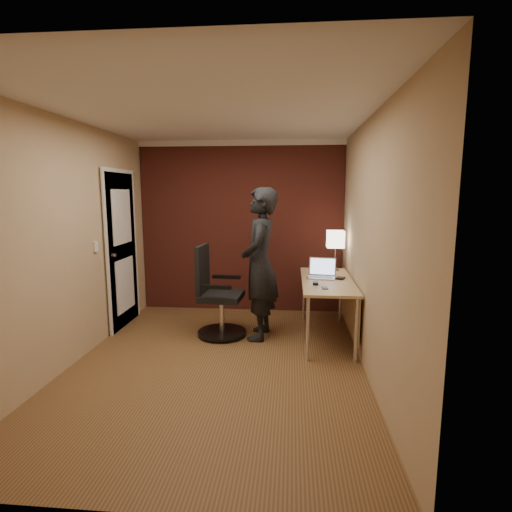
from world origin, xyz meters
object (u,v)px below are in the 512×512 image
object	(u,v)px
wallet	(340,278)
office_chair	(216,297)
laptop	(322,272)
desk	(333,290)
desk_lamp	(335,240)
mouse	(316,283)
person	(260,264)
phone	(325,288)

from	to	relation	value
wallet	office_chair	world-z (taller)	office_chair
laptop	desk	bearing A→B (deg)	-47.42
office_chair	laptop	bearing A→B (deg)	7.36
desk_lamp	mouse	distance (m)	0.97
desk	desk_lamp	size ratio (longest dim) A/B	2.80
desk_lamp	person	size ratio (longest dim) A/B	0.29
desk	phone	distance (m)	0.48
desk_lamp	laptop	xyz separation A→B (m)	(-0.20, -0.42, -0.35)
desk	person	bearing A→B (deg)	-177.92
phone	person	distance (m)	0.87
laptop	office_chair	xyz separation A→B (m)	(-1.29, -0.17, -0.31)
mouse	person	xyz separation A→B (m)	(-0.65, 0.24, 0.17)
person	wallet	bearing A→B (deg)	98.35
desk_lamp	office_chair	distance (m)	1.73
phone	office_chair	bearing A→B (deg)	157.89
desk_lamp	office_chair	bearing A→B (deg)	-158.61
desk	mouse	bearing A→B (deg)	-129.55
mouse	person	bearing A→B (deg)	165.27
desk_lamp	person	bearing A→B (deg)	-148.23
laptop	phone	distance (m)	0.58
phone	mouse	bearing A→B (deg)	113.75
desk	wallet	size ratio (longest dim) A/B	13.64
laptop	mouse	size ratio (longest dim) A/B	3.71
mouse	phone	size ratio (longest dim) A/B	0.87
desk	office_chair	size ratio (longest dim) A/B	1.36
mouse	desk_lamp	bearing A→B (deg)	75.85
desk	wallet	world-z (taller)	wallet
desk_lamp	office_chair	world-z (taller)	desk_lamp
desk	mouse	xyz separation A→B (m)	(-0.23, -0.27, 0.14)
office_chair	desk	bearing A→B (deg)	1.10
desk	mouse	world-z (taller)	mouse
mouse	laptop	bearing A→B (deg)	82.26
mouse	wallet	bearing A→B (deg)	50.92
phone	person	size ratio (longest dim) A/B	0.06
mouse	wallet	world-z (taller)	mouse
desk_lamp	wallet	bearing A→B (deg)	-88.06
laptop	mouse	world-z (taller)	laptop
desk_lamp	laptop	size ratio (longest dim) A/B	1.44
laptop	wallet	distance (m)	0.24
office_chair	desk_lamp	bearing A→B (deg)	21.39
mouse	office_chair	distance (m)	1.25
mouse	phone	xyz separation A→B (m)	(0.09, -0.17, -0.01)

